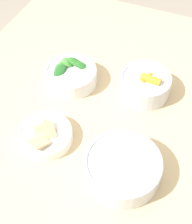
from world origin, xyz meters
TOP-DOWN VIEW (x-y plane):
  - ground_plane at (0.00, 0.00)m, footprint 10.00×10.00m
  - dining_table at (0.00, 0.00)m, footprint 1.09×1.07m
  - bowl_carrots at (-0.09, 0.05)m, footprint 0.15×0.15m
  - bowl_greens at (-0.04, -0.17)m, footprint 0.16×0.16m
  - bowl_beans_hotdog at (0.21, 0.09)m, footprint 0.19×0.19m
  - bowl_cookies at (0.19, -0.14)m, footprint 0.15×0.15m

SIDE VIEW (x-z plane):
  - ground_plane at x=0.00m, z-range 0.00..0.00m
  - dining_table at x=0.00m, z-range 0.28..1.06m
  - bowl_cookies at x=0.19m, z-range 0.77..0.82m
  - bowl_greens at x=-0.04m, z-range 0.77..0.85m
  - bowl_beans_hotdog at x=0.21m, z-range 0.78..0.84m
  - bowl_carrots at x=-0.09m, z-range 0.78..0.86m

